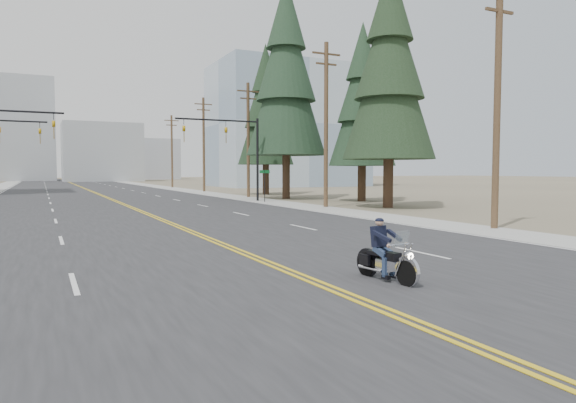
{
  "coord_description": "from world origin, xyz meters",
  "views": [
    {
      "loc": [
        -5.61,
        -8.44,
        2.58
      ],
      "look_at": [
        1.46,
        6.23,
        1.6
      ],
      "focal_mm": 32.0,
      "sensor_mm": 36.0,
      "label": 1
    }
  ],
  "objects": [
    {
      "name": "ground_plane",
      "position": [
        0.0,
        0.0,
        0.0
      ],
      "size": [
        400.0,
        400.0,
        0.0
      ],
      "primitive_type": "plane",
      "color": "#776D56",
      "rests_on": "ground"
    },
    {
      "name": "road",
      "position": [
        0.0,
        70.0,
        0.01
      ],
      "size": [
        20.0,
        200.0,
        0.01
      ],
      "primitive_type": "cube",
      "color": "#303033",
      "rests_on": "ground"
    },
    {
      "name": "sidewalk_right",
      "position": [
        11.5,
        70.0,
        0.01
      ],
      "size": [
        3.0,
        200.0,
        0.01
      ],
      "primitive_type": "cube",
      "color": "#A5A5A0",
      "rests_on": "ground"
    },
    {
      "name": "traffic_mast_right",
      "position": [
        8.98,
        32.0,
        4.94
      ],
      "size": [
        7.1,
        0.26,
        7.0
      ],
      "color": "black",
      "rests_on": "ground"
    },
    {
      "name": "street_sign",
      "position": [
        10.8,
        30.0,
        1.8
      ],
      "size": [
        0.9,
        0.06,
        2.62
      ],
      "color": "black",
      "rests_on": "ground"
    },
    {
      "name": "utility_pole_a",
      "position": [
        12.5,
        8.0,
        5.73
      ],
      "size": [
        2.2,
        0.3,
        11.0
      ],
      "color": "brown",
      "rests_on": "ground"
    },
    {
      "name": "utility_pole_b",
      "position": [
        12.5,
        23.0,
        5.98
      ],
      "size": [
        2.2,
        0.3,
        11.5
      ],
      "color": "brown",
      "rests_on": "ground"
    },
    {
      "name": "utility_pole_c",
      "position": [
        12.5,
        38.0,
        5.73
      ],
      "size": [
        2.2,
        0.3,
        11.0
      ],
      "color": "brown",
      "rests_on": "ground"
    },
    {
      "name": "utility_pole_d",
      "position": [
        12.5,
        53.0,
        5.98
      ],
      "size": [
        2.2,
        0.3,
        11.5
      ],
      "color": "brown",
      "rests_on": "ground"
    },
    {
      "name": "utility_pole_e",
      "position": [
        12.5,
        70.0,
        5.73
      ],
      "size": [
        2.2,
        0.3,
        11.0
      ],
      "color": "brown",
      "rests_on": "ground"
    },
    {
      "name": "glass_building",
      "position": [
        32.0,
        70.0,
        10.0
      ],
      "size": [
        24.0,
        16.0,
        20.0
      ],
      "primitive_type": "cube",
      "color": "#9EB5CC",
      "rests_on": "ground"
    },
    {
      "name": "haze_bldg_b",
      "position": [
        8.0,
        125.0,
        7.0
      ],
      "size": [
        18.0,
        14.0,
        14.0
      ],
      "primitive_type": "cube",
      "color": "#ADB2B7",
      "rests_on": "ground"
    },
    {
      "name": "haze_bldg_c",
      "position": [
        40.0,
        110.0,
        9.0
      ],
      "size": [
        16.0,
        12.0,
        18.0
      ],
      "primitive_type": "cube",
      "color": "#B7BCC6",
      "rests_on": "ground"
    },
    {
      "name": "haze_bldg_d",
      "position": [
        -12.0,
        140.0,
        13.0
      ],
      "size": [
        20.0,
        15.0,
        26.0
      ],
      "primitive_type": "cube",
      "color": "#ADB2B7",
      "rests_on": "ground"
    },
    {
      "name": "haze_bldg_e",
      "position": [
        25.0,
        150.0,
        6.0
      ],
      "size": [
        14.0,
        14.0,
        12.0
      ],
      "primitive_type": "cube",
      "color": "#B7BCC6",
      "rests_on": "ground"
    },
    {
      "name": "motorcyclist",
      "position": [
        1.6,
        1.23,
        0.73
      ],
      "size": [
        1.01,
        1.96,
        1.47
      ],
      "primitive_type": null,
      "rotation": [
        0.0,
        0.0,
        3.25
      ],
      "color": "black",
      "rests_on": "ground"
    },
    {
      "name": "conifer_near",
      "position": [
        16.2,
        20.73,
        9.71
      ],
      "size": [
        6.39,
        6.39,
        16.91
      ],
      "rotation": [
        0.0,
        0.0,
        0.42
      ],
      "color": "#382619",
      "rests_on": "ground"
    },
    {
      "name": "conifer_mid",
      "position": [
        18.88,
        27.97,
        8.6
      ],
      "size": [
        5.62,
        5.62,
        14.99
      ],
      "rotation": [
        0.0,
        0.0,
        -0.13
      ],
      "color": "#382619",
      "rests_on": "ground"
    },
    {
      "name": "conifer_tall",
      "position": [
        14.65,
        34.0,
        11.48
      ],
      "size": [
        7.2,
        7.2,
        20.0
      ],
      "rotation": [
        0.0,
        0.0,
        0.08
      ],
      "color": "#382619",
      "rests_on": "ground"
    },
    {
      "name": "conifer_far",
      "position": [
        16.55,
        43.13,
        9.34
      ],
      "size": [
        6.08,
        6.08,
        16.28
      ],
      "rotation": [
        0.0,
        0.0,
        0.36
      ],
      "color": "#382619",
      "rests_on": "ground"
    }
  ]
}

